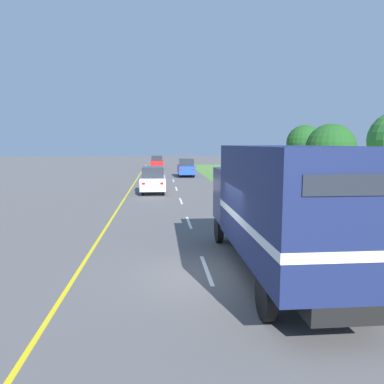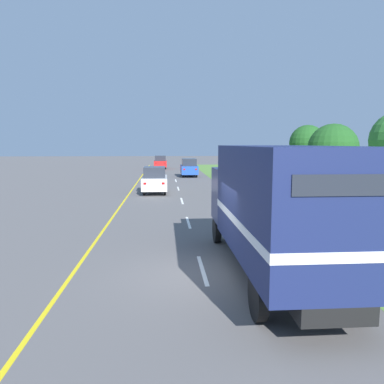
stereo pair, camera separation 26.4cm
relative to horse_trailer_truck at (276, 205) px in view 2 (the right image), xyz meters
name	(u,v)px [view 2 (the right image)]	position (x,y,z in m)	size (l,w,h in m)	color
ground_plane	(204,275)	(-1.92, 0.29, -2.01)	(200.00, 200.00, 0.00)	#5B5959
grass_shoulder	(343,188)	(11.78, 20.14, -2.00)	(20.00, 69.74, 0.01)	#568438
edge_line_yellow	(132,190)	(-5.62, 20.14, -2.00)	(0.12, 69.74, 0.01)	yellow
centre_dash_near	(202,270)	(-1.92, 0.74, -2.00)	(0.12, 2.60, 0.01)	white
centre_dash_mid_a	(188,222)	(-1.92, 7.34, -2.00)	(0.12, 2.60, 0.01)	white
centre_dash_mid_b	(182,201)	(-1.92, 13.94, -2.00)	(0.12, 2.60, 0.01)	white
centre_dash_far	(178,189)	(-1.92, 20.54, -2.00)	(0.12, 2.60, 0.01)	white
centre_dash_farthest	(176,181)	(-1.92, 27.14, -2.00)	(0.12, 2.60, 0.01)	white
horse_trailer_truck	(276,205)	(0.00, 0.00, 0.00)	(2.54, 8.36, 3.60)	black
lead_car_white	(155,180)	(-3.75, 17.89, -1.03)	(1.80, 3.91, 1.95)	black
lead_car_blue_ahead	(189,168)	(-0.32, 31.68, -1.00)	(1.80, 3.97, 2.01)	black
lead_car_red_ahead	(160,162)	(-3.64, 44.96, -1.04)	(1.80, 4.23, 1.92)	black
highway_sign	(345,186)	(4.26, 4.73, -0.06)	(2.10, 0.09, 2.99)	#9E9EA3
roadside_tree_mid	(333,149)	(9.13, 16.61, 1.28)	(3.58, 3.58, 5.08)	brown
roadside_tree_far	(307,143)	(10.71, 25.62, 1.70)	(3.42, 3.42, 5.43)	brown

